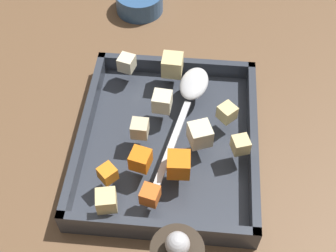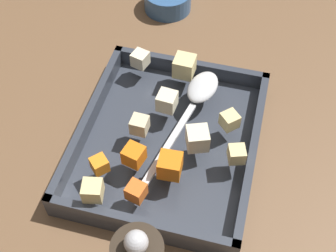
{
  "view_description": "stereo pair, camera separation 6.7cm",
  "coord_description": "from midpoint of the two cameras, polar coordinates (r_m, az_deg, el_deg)",
  "views": [
    {
      "loc": [
        -0.42,
        -0.05,
        0.59
      ],
      "look_at": [
        -0.01,
        -0.01,
        0.05
      ],
      "focal_mm": 47.86,
      "sensor_mm": 36.0,
      "label": 1
    },
    {
      "loc": [
        -0.4,
        -0.12,
        0.59
      ],
      "look_at": [
        -0.01,
        -0.01,
        0.05
      ],
      "focal_mm": 47.86,
      "sensor_mm": 36.0,
      "label": 2
    }
  ],
  "objects": [
    {
      "name": "potato_chunk_corner_ne",
      "position": [
        0.61,
        -11.04,
        -9.53
      ],
      "size": [
        0.03,
        0.03,
        0.03
      ],
      "primitive_type": "cube",
      "rotation": [
        0.0,
        0.0,
        1.77
      ],
      "color": "#E0CC89",
      "rests_on": "baking_dish"
    },
    {
      "name": "carrot_chunk_mid_left",
      "position": [
        0.61,
        -5.46,
        -8.97
      ],
      "size": [
        0.03,
        0.03,
        0.02
      ],
      "primitive_type": "cube",
      "rotation": [
        0.0,
        0.0,
        4.47
      ],
      "color": "orange",
      "rests_on": "baking_dish"
    },
    {
      "name": "potato_chunk_back_center",
      "position": [
        0.76,
        -7.82,
        7.81
      ],
      "size": [
        0.03,
        0.03,
        0.03
      ],
      "primitive_type": "cube",
      "rotation": [
        0.0,
        0.0,
        1.3
      ],
      "color": "beige",
      "rests_on": "baking_dish"
    },
    {
      "name": "potato_chunk_corner_se",
      "position": [
        0.75,
        -2.03,
        7.64
      ],
      "size": [
        0.03,
        0.03,
        0.03
      ],
      "primitive_type": "cube",
      "rotation": [
        0.0,
        0.0,
        6.24
      ],
      "color": "#E0CC89",
      "rests_on": "baking_dish"
    },
    {
      "name": "potato_chunk_far_right",
      "position": [
        0.65,
        6.34,
        -2.57
      ],
      "size": [
        0.03,
        0.03,
        0.02
      ],
      "primitive_type": "cube",
      "rotation": [
        0.0,
        0.0,
        5.04
      ],
      "color": "#E0CC89",
      "rests_on": "baking_dish"
    },
    {
      "name": "serving_spoon",
      "position": [
        0.72,
        0.38,
        4.48
      ],
      "size": [
        0.24,
        0.08,
        0.02
      ],
      "rotation": [
        0.0,
        0.0,
        2.93
      ],
      "color": "silver",
      "rests_on": "baking_dish"
    },
    {
      "name": "potato_chunk_center",
      "position": [
        0.7,
        -3.57,
        2.97
      ],
      "size": [
        0.03,
        0.03,
        0.03
      ],
      "primitive_type": "cube",
      "rotation": [
        0.0,
        0.0,
        4.63
      ],
      "color": "beige",
      "rests_on": "baking_dish"
    },
    {
      "name": "baking_dish",
      "position": [
        0.7,
        -2.72,
        -2.26
      ],
      "size": [
        0.32,
        0.27,
        0.04
      ],
      "color": "#333842",
      "rests_on": "ground_plane"
    },
    {
      "name": "potato_chunk_near_spoon",
      "position": [
        0.67,
        -6.49,
        -0.51
      ],
      "size": [
        0.03,
        0.03,
        0.03
      ],
      "primitive_type": "cube",
      "rotation": [
        0.0,
        0.0,
        3.1
      ],
      "color": "beige",
      "rests_on": "baking_dish"
    },
    {
      "name": "carrot_chunk_corner_nw",
      "position": [
        0.64,
        -6.56,
        -4.45
      ],
      "size": [
        0.03,
        0.03,
        0.03
      ],
      "primitive_type": "cube",
      "rotation": [
        0.0,
        0.0,
        4.47
      ],
      "color": "orange",
      "rests_on": "baking_dish"
    },
    {
      "name": "ground_plane",
      "position": [
        0.72,
        -3.65,
        -2.3
      ],
      "size": [
        4.0,
        4.0,
        0.0
      ],
      "primitive_type": "plane",
      "color": "brown"
    },
    {
      "name": "carrot_chunk_corner_sw",
      "position": [
        0.62,
        -1.72,
        -5.15
      ],
      "size": [
        0.03,
        0.03,
        0.03
      ],
      "primitive_type": "cube",
      "rotation": [
        0.0,
        0.0,
        4.76
      ],
      "color": "orange",
      "rests_on": "baking_dish"
    },
    {
      "name": "small_prep_bowl",
      "position": [
        0.95,
        -5.75,
        15.41
      ],
      "size": [
        0.1,
        0.1,
        0.04
      ],
      "primitive_type": "cylinder",
      "color": "#33598C",
      "rests_on": "ground_plane"
    },
    {
      "name": "potato_chunk_near_right",
      "position": [
        0.65,
        1.17,
        -1.26
      ],
      "size": [
        0.04,
        0.04,
        0.03
      ],
      "primitive_type": "cube",
      "rotation": [
        0.0,
        0.0,
        1.94
      ],
      "color": "beige",
      "rests_on": "baking_dish"
    },
    {
      "name": "carrot_chunk_near_left",
      "position": [
        0.63,
        -10.74,
        -6.18
      ],
      "size": [
        0.03,
        0.03,
        0.02
      ],
      "primitive_type": "cube",
      "rotation": [
        0.0,
        0.0,
        3.95
      ],
      "color": "orange",
      "rests_on": "baking_dish"
    },
    {
      "name": "potato_chunk_heap_top",
      "position": [
        0.69,
        4.78,
        1.54
      ],
      "size": [
        0.03,
        0.03,
        0.02
      ],
      "primitive_type": "cube",
      "rotation": [
        0.0,
        0.0,
        2.34
      ],
      "color": "#E0CC89",
      "rests_on": "baking_dish"
    }
  ]
}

